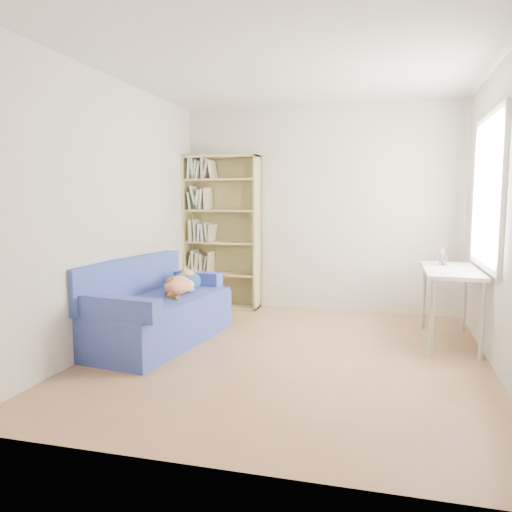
# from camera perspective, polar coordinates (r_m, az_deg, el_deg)

# --- Properties ---
(ground) EXTENTS (4.00, 4.00, 0.00)m
(ground) POSITION_cam_1_polar(r_m,az_deg,el_deg) (4.68, 3.70, -11.28)
(ground) COLOR #936442
(ground) RESTS_ON ground
(room_shell) EXTENTS (3.54, 4.04, 2.62)m
(room_shell) POSITION_cam_1_polar(r_m,az_deg,el_deg) (4.48, 5.20, 9.13)
(room_shell) COLOR silver
(room_shell) RESTS_ON ground
(sofa) EXTENTS (1.03, 1.80, 0.84)m
(sofa) POSITION_cam_1_polar(r_m,az_deg,el_deg) (5.11, -11.29, -6.14)
(sofa) COLOR navy
(sofa) RESTS_ON ground
(bookshelf) EXTENTS (0.99, 0.31, 1.99)m
(bookshelf) POSITION_cam_1_polar(r_m,az_deg,el_deg) (6.57, -3.95, 2.01)
(bookshelf) COLOR tan
(bookshelf) RESTS_ON ground
(desk) EXTENTS (0.52, 1.14, 0.75)m
(desk) POSITION_cam_1_polar(r_m,az_deg,el_deg) (5.28, 21.40, -2.21)
(desk) COLOR silver
(desk) RESTS_ON ground
(pen_cup) EXTENTS (0.09, 0.09, 0.17)m
(pen_cup) POSITION_cam_1_polar(r_m,az_deg,el_deg) (5.49, 20.56, -0.33)
(pen_cup) COLOR white
(pen_cup) RESTS_ON desk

